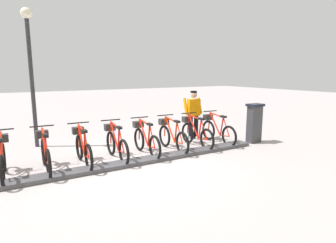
{
  "coord_description": "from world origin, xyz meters",
  "views": [
    {
      "loc": [
        -6.25,
        2.65,
        2.28
      ],
      "look_at": [
        0.5,
        -1.33,
        0.9
      ],
      "focal_mm": 29.86,
      "sensor_mm": 36.0,
      "label": 1
    }
  ],
  "objects_px": {
    "bike_docked_0": "(217,130)",
    "worker_near_rack": "(193,113)",
    "bike_docked_4": "(116,143)",
    "bike_docked_2": "(172,136)",
    "lamp_post": "(30,59)",
    "bike_docked_3": "(145,139)",
    "bike_docked_6": "(45,153)",
    "payment_kiosk": "(254,122)",
    "bike_docked_1": "(195,133)",
    "bike_docked_7": "(3,159)",
    "bike_docked_5": "(83,148)"
  },
  "relations": [
    {
      "from": "bike_docked_0",
      "to": "worker_near_rack",
      "type": "xyz_separation_m",
      "value": [
        0.87,
        0.33,
        0.48
      ]
    },
    {
      "from": "bike_docked_4",
      "to": "worker_near_rack",
      "type": "height_order",
      "value": "worker_near_rack"
    },
    {
      "from": "bike_docked_2",
      "to": "lamp_post",
      "type": "distance_m",
      "value": 4.78
    },
    {
      "from": "bike_docked_0",
      "to": "bike_docked_2",
      "type": "relative_size",
      "value": 1.0
    },
    {
      "from": "bike_docked_3",
      "to": "bike_docked_6",
      "type": "xyz_separation_m",
      "value": [
        0.0,
        2.59,
        0.0
      ]
    },
    {
      "from": "bike_docked_2",
      "to": "worker_near_rack",
      "type": "bearing_deg",
      "value": -58.2
    },
    {
      "from": "bike_docked_4",
      "to": "worker_near_rack",
      "type": "distance_m",
      "value": 3.28
    },
    {
      "from": "payment_kiosk",
      "to": "bike_docked_1",
      "type": "relative_size",
      "value": 0.74
    },
    {
      "from": "payment_kiosk",
      "to": "lamp_post",
      "type": "bearing_deg",
      "value": 63.95
    },
    {
      "from": "payment_kiosk",
      "to": "lamp_post",
      "type": "distance_m",
      "value": 7.21
    },
    {
      "from": "bike_docked_7",
      "to": "worker_near_rack",
      "type": "height_order",
      "value": "worker_near_rack"
    },
    {
      "from": "bike_docked_7",
      "to": "bike_docked_6",
      "type": "bearing_deg",
      "value": -90.0
    },
    {
      "from": "bike_docked_5",
      "to": "worker_near_rack",
      "type": "xyz_separation_m",
      "value": [
        0.87,
        -3.99,
        0.48
      ]
    },
    {
      "from": "bike_docked_4",
      "to": "worker_near_rack",
      "type": "relative_size",
      "value": 1.04
    },
    {
      "from": "bike_docked_5",
      "to": "bike_docked_7",
      "type": "bearing_deg",
      "value": 90.0
    },
    {
      "from": "bike_docked_0",
      "to": "bike_docked_4",
      "type": "bearing_deg",
      "value": 90.0
    },
    {
      "from": "bike_docked_3",
      "to": "worker_near_rack",
      "type": "bearing_deg",
      "value": -69.01
    },
    {
      "from": "bike_docked_3",
      "to": "bike_docked_5",
      "type": "distance_m",
      "value": 1.73
    },
    {
      "from": "payment_kiosk",
      "to": "bike_docked_7",
      "type": "distance_m",
      "value": 7.16
    },
    {
      "from": "bike_docked_2",
      "to": "bike_docked_4",
      "type": "bearing_deg",
      "value": 90.0
    },
    {
      "from": "bike_docked_1",
      "to": "payment_kiosk",
      "type": "bearing_deg",
      "value": -106.35
    },
    {
      "from": "bike_docked_3",
      "to": "bike_docked_7",
      "type": "height_order",
      "value": "same"
    },
    {
      "from": "bike_docked_1",
      "to": "bike_docked_2",
      "type": "xyz_separation_m",
      "value": [
        0.0,
        0.86,
        0.0
      ]
    },
    {
      "from": "bike_docked_0",
      "to": "worker_near_rack",
      "type": "distance_m",
      "value": 1.04
    },
    {
      "from": "bike_docked_4",
      "to": "bike_docked_5",
      "type": "relative_size",
      "value": 1.0
    },
    {
      "from": "bike_docked_5",
      "to": "bike_docked_6",
      "type": "relative_size",
      "value": 1.0
    },
    {
      "from": "bike_docked_0",
      "to": "payment_kiosk",
      "type": "bearing_deg",
      "value": -117.79
    },
    {
      "from": "bike_docked_1",
      "to": "bike_docked_2",
      "type": "distance_m",
      "value": 0.86
    },
    {
      "from": "bike_docked_6",
      "to": "bike_docked_7",
      "type": "relative_size",
      "value": 1.0
    },
    {
      "from": "bike_docked_2",
      "to": "bike_docked_4",
      "type": "xyz_separation_m",
      "value": [
        0.0,
        1.73,
        0.0
      ]
    },
    {
      "from": "bike_docked_3",
      "to": "lamp_post",
      "type": "relative_size",
      "value": 0.42
    },
    {
      "from": "bike_docked_5",
      "to": "worker_near_rack",
      "type": "distance_m",
      "value": 4.12
    },
    {
      "from": "bike_docked_6",
      "to": "bike_docked_7",
      "type": "distance_m",
      "value": 0.86
    },
    {
      "from": "bike_docked_0",
      "to": "bike_docked_7",
      "type": "distance_m",
      "value": 6.05
    },
    {
      "from": "bike_docked_2",
      "to": "bike_docked_6",
      "type": "bearing_deg",
      "value": 90.0
    },
    {
      "from": "bike_docked_4",
      "to": "bike_docked_5",
      "type": "distance_m",
      "value": 0.86
    },
    {
      "from": "bike_docked_5",
      "to": "payment_kiosk",
      "type": "bearing_deg",
      "value": -96.04
    },
    {
      "from": "payment_kiosk",
      "to": "worker_near_rack",
      "type": "distance_m",
      "value": 2.03
    },
    {
      "from": "bike_docked_1",
      "to": "bike_docked_7",
      "type": "height_order",
      "value": "same"
    },
    {
      "from": "bike_docked_3",
      "to": "lamp_post",
      "type": "xyz_separation_m",
      "value": [
        2.47,
        2.55,
        2.25
      ]
    },
    {
      "from": "payment_kiosk",
      "to": "bike_docked_7",
      "type": "relative_size",
      "value": 0.74
    },
    {
      "from": "bike_docked_6",
      "to": "bike_docked_2",
      "type": "bearing_deg",
      "value": -90.0
    },
    {
      "from": "bike_docked_7",
      "to": "bike_docked_1",
      "type": "bearing_deg",
      "value": -90.0
    },
    {
      "from": "bike_docked_0",
      "to": "bike_docked_7",
      "type": "xyz_separation_m",
      "value": [
        0.0,
        6.05,
        0.0
      ]
    },
    {
      "from": "payment_kiosk",
      "to": "worker_near_rack",
      "type": "height_order",
      "value": "worker_near_rack"
    },
    {
      "from": "bike_docked_4",
      "to": "lamp_post",
      "type": "height_order",
      "value": "lamp_post"
    },
    {
      "from": "bike_docked_0",
      "to": "bike_docked_1",
      "type": "bearing_deg",
      "value": 90.0
    },
    {
      "from": "bike_docked_6",
      "to": "worker_near_rack",
      "type": "xyz_separation_m",
      "value": [
        0.87,
        -4.86,
        0.48
      ]
    },
    {
      "from": "bike_docked_2",
      "to": "bike_docked_6",
      "type": "relative_size",
      "value": 1.0
    },
    {
      "from": "bike_docked_6",
      "to": "bike_docked_7",
      "type": "bearing_deg",
      "value": 90.0
    }
  ]
}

